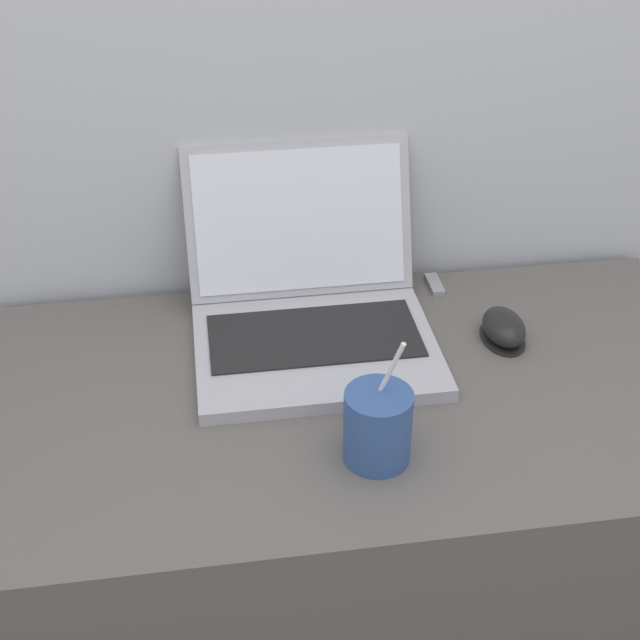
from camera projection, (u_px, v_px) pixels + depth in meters
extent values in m
cube|color=#5B5651|center=(351.00, 568.00, 1.42)|extent=(1.08, 0.57, 0.73)
cube|color=#ADADB2|center=(316.00, 350.00, 1.28)|extent=(0.34, 0.27, 0.02)
cube|color=black|center=(314.00, 336.00, 1.29)|extent=(0.30, 0.15, 0.00)
cube|color=#ADADB2|center=(299.00, 220.00, 1.36)|extent=(0.34, 0.09, 0.22)
cube|color=white|center=(300.00, 220.00, 1.35)|extent=(0.32, 0.08, 0.20)
cylinder|color=#33518C|center=(377.00, 427.00, 1.08)|extent=(0.08, 0.08, 0.10)
cylinder|color=black|center=(378.00, 398.00, 1.05)|extent=(0.07, 0.07, 0.01)
cylinder|color=white|center=(383.00, 386.00, 1.05)|extent=(0.04, 0.04, 0.14)
ellipsoid|color=black|center=(502.00, 337.00, 1.32)|extent=(0.06, 0.10, 0.01)
ellipsoid|color=black|center=(504.00, 327.00, 1.31)|extent=(0.06, 0.09, 0.04)
cube|color=#99999E|center=(435.00, 284.00, 1.44)|extent=(0.02, 0.06, 0.01)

